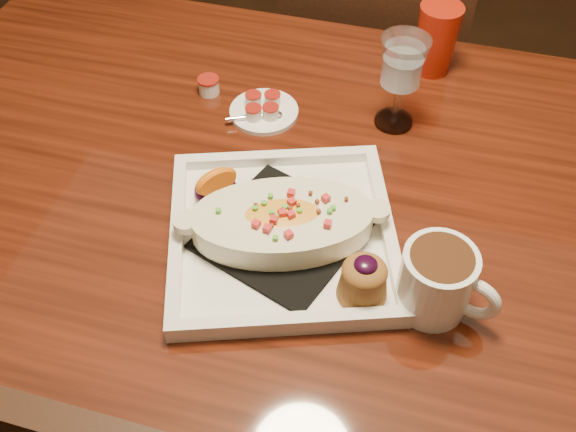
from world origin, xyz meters
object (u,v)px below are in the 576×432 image
(goblet, at_px, (402,67))
(chair_far, at_px, (372,74))
(plate, at_px, (287,230))
(saucer, at_px, (263,110))
(red_tumbler, at_px, (436,39))
(coffee_mug, at_px, (439,280))
(table, at_px, (312,223))

(goblet, bearing_deg, chair_far, 102.12)
(plate, bearing_deg, saucer, 94.40)
(plate, xyz_separation_m, red_tumbler, (0.15, 0.47, 0.03))
(coffee_mug, height_order, red_tumbler, red_tumbler)
(plate, bearing_deg, coffee_mug, -31.90)
(goblet, height_order, red_tumbler, goblet)
(red_tumbler, bearing_deg, plate, -107.20)
(plate, relative_size, goblet, 2.46)
(goblet, xyz_separation_m, saucer, (-0.22, -0.04, -0.10))
(chair_far, height_order, saucer, chair_far)
(plate, xyz_separation_m, goblet, (0.10, 0.30, 0.08))
(plate, relative_size, red_tumbler, 3.15)
(table, xyz_separation_m, plate, (-0.01, -0.13, 0.13))
(saucer, bearing_deg, plate, -66.13)
(goblet, bearing_deg, table, -118.79)
(table, distance_m, goblet, 0.29)
(table, relative_size, plate, 3.70)
(table, bearing_deg, chair_far, 90.00)
(plate, distance_m, goblet, 0.33)
(table, relative_size, coffee_mug, 11.22)
(coffee_mug, xyz_separation_m, red_tumbler, (-0.07, 0.52, 0.01))
(table, xyz_separation_m, coffee_mug, (0.21, -0.17, 0.15))
(goblet, distance_m, saucer, 0.25)
(coffee_mug, bearing_deg, saucer, 152.69)
(chair_far, bearing_deg, saucer, 75.79)
(coffee_mug, distance_m, red_tumbler, 0.53)
(plate, bearing_deg, table, 67.13)
(chair_far, bearing_deg, plate, 89.43)
(goblet, height_order, saucer, goblet)
(goblet, distance_m, red_tumbler, 0.18)
(chair_far, relative_size, coffee_mug, 6.96)
(coffee_mug, bearing_deg, goblet, 123.26)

